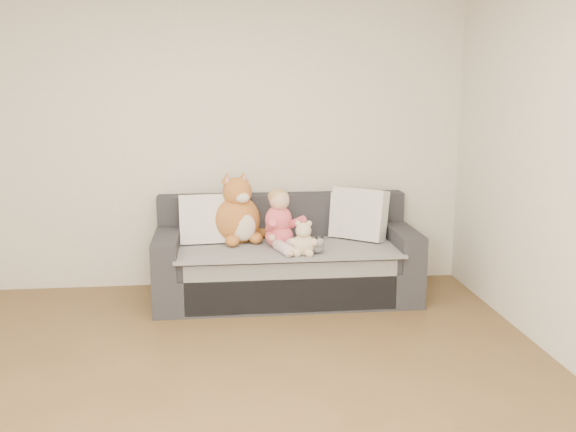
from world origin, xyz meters
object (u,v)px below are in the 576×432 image
Objects in this scene: sofa at (286,261)px; sippy_cup at (281,241)px; toddler at (281,223)px; plush_cat at (237,215)px; teddy_bear at (303,241)px.

sofa reaches higher than sippy_cup.
toddler reaches higher than sippy_cup.
sippy_cup is at bearing -59.15° from plush_cat.
plush_cat reaches higher than toddler.
plush_cat reaches higher than sofa.
toddler is 4.43× the size of sippy_cup.
teddy_bear is at bearing -82.77° from toddler.
teddy_bear is at bearing -76.26° from sofa.
toddler is at bearing 82.43° from sippy_cup.
sippy_cup is (-0.16, 0.24, -0.05)m from teddy_bear.
teddy_bear is 2.50× the size of sippy_cup.
toddler is 0.43m from plush_cat.
teddy_bear reaches higher than sippy_cup.
plush_cat is (-0.41, 0.10, 0.39)m from sofa.
teddy_bear is (0.10, -0.41, 0.28)m from sofa.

